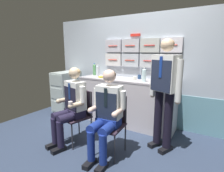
{
  "coord_description": "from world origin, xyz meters",
  "views": [
    {
      "loc": [
        1.28,
        -1.94,
        1.46
      ],
      "look_at": [
        -0.15,
        0.46,
        0.89
      ],
      "focal_mm": 28.1,
      "sensor_mm": 36.0,
      "label": 1
    }
  ],
  "objects": [
    {
      "name": "water_bottle_short",
      "position": [
        0.19,
        0.98,
        1.03
      ],
      "size": [
        0.08,
        0.08,
        0.25
      ],
      "color": "silver",
      "rests_on": "galley_counter"
    },
    {
      "name": "crew_member_right",
      "position": [
        0.07,
        -0.06,
        0.66
      ],
      "size": [
        0.48,
        0.6,
        1.21
      ],
      "color": "black",
      "rests_on": "ground"
    },
    {
      "name": "galley_bulkhead",
      "position": [
        -0.0,
        1.37,
        1.06
      ],
      "size": [
        4.2,
        0.14,
        2.15
      ],
      "color": "#ABB5C4",
      "rests_on": "ground"
    },
    {
      "name": "water_bottle_clear",
      "position": [
        -1.08,
        1.24,
        1.04
      ],
      "size": [
        0.07,
        0.07,
        0.27
      ],
      "color": "#539859",
      "rests_on": "galley_counter"
    },
    {
      "name": "coffee_cup_spare",
      "position": [
        0.0,
        1.25,
        0.96
      ],
      "size": [
        0.07,
        0.07,
        0.08
      ],
      "color": "navy",
      "rests_on": "galley_counter"
    },
    {
      "name": "galley_counter",
      "position": [
        -0.21,
        1.09,
        0.46
      ],
      "size": [
        1.95,
        0.53,
        0.91
      ],
      "color": "#BEB5BB",
      "rests_on": "ground"
    },
    {
      "name": "snack_banana",
      "position": [
        -0.7,
        0.98,
        0.93
      ],
      "size": [
        0.17,
        0.1,
        0.04
      ],
      "color": "yellow",
      "rests_on": "galley_counter"
    },
    {
      "name": "crew_member_left",
      "position": [
        -0.6,
        -0.03,
        0.66
      ],
      "size": [
        0.49,
        0.64,
        1.21
      ],
      "color": "black",
      "rests_on": "ground"
    },
    {
      "name": "paper_cup_tan",
      "position": [
        -0.02,
        1.06,
        0.95
      ],
      "size": [
        0.07,
        0.07,
        0.06
      ],
      "color": "silver",
      "rests_on": "galley_counter"
    },
    {
      "name": "service_trolley",
      "position": [
        -1.7,
        0.97,
        0.52
      ],
      "size": [
        0.4,
        0.65,
        0.98
      ],
      "color": "black",
      "rests_on": "ground"
    },
    {
      "name": "folding_chair_left",
      "position": [
        -0.56,
        0.12,
        0.51
      ],
      "size": [
        0.49,
        0.49,
        0.83
      ],
      "color": "#2D2D33",
      "rests_on": "ground"
    },
    {
      "name": "folding_chair_right",
      "position": [
        0.06,
        0.1,
        0.51
      ],
      "size": [
        0.43,
        0.43,
        0.83
      ],
      "color": "#2D2D33",
      "rests_on": "ground"
    },
    {
      "name": "crew_member_standing",
      "position": [
        0.68,
        0.54,
        0.95
      ],
      "size": [
        0.48,
        0.36,
        1.62
      ],
      "color": "black",
      "rests_on": "ground"
    },
    {
      "name": "ground",
      "position": [
        0.0,
        0.0,
        -0.02
      ],
      "size": [
        4.8,
        4.8,
        0.04
      ],
      "primitive_type": "cube",
      "color": "#2A354A"
    },
    {
      "name": "sparkling_bottle_green",
      "position": [
        -0.89,
        1.1,
        1.04
      ],
      "size": [
        0.08,
        0.08,
        0.26
      ],
      "color": "silver",
      "rests_on": "galley_counter"
    }
  ]
}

